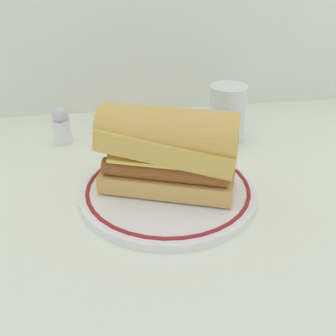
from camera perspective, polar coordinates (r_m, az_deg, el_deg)
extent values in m
plane|color=silver|center=(0.57, 1.59, -5.36)|extent=(1.50, 1.50, 0.00)
cylinder|color=white|center=(0.59, 0.00, -3.27)|extent=(0.27, 0.27, 0.01)
torus|color=maroon|center=(0.59, 0.00, -2.78)|extent=(0.24, 0.24, 0.01)
cube|color=tan|center=(0.58, 0.00, -1.45)|extent=(0.21, 0.14, 0.03)
cylinder|color=brown|center=(0.55, -0.55, -0.57)|extent=(0.17, 0.08, 0.03)
cylinder|color=brown|center=(0.57, 0.00, 0.75)|extent=(0.17, 0.08, 0.03)
cylinder|color=brown|center=(0.59, 0.51, 1.97)|extent=(0.17, 0.08, 0.03)
cube|color=#EFC64C|center=(0.56, 0.00, 2.10)|extent=(0.18, 0.13, 0.01)
cube|color=gold|center=(0.55, 0.00, 3.70)|extent=(0.21, 0.15, 0.06)
cylinder|color=gold|center=(0.55, 0.00, 5.11)|extent=(0.20, 0.13, 0.07)
cylinder|color=silver|center=(0.75, 8.56, 7.79)|extent=(0.07, 0.07, 0.11)
cylinder|color=gold|center=(0.76, 8.39, 5.73)|extent=(0.06, 0.06, 0.05)
cylinder|color=white|center=(0.76, -15.02, 5.11)|extent=(0.03, 0.03, 0.05)
sphere|color=silver|center=(0.75, -15.35, 7.36)|extent=(0.03, 0.03, 0.03)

